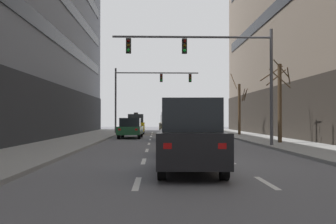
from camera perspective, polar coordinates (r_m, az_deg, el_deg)
ground_plane at (r=12.91m, az=3.51°, el=-8.32°), size 120.00×120.00×0.00m
lane_stripe_l1_s3 at (r=9.90m, az=-4.64°, el=-10.56°), size 0.16×2.00×0.01m
lane_stripe_l1_s4 at (r=14.85m, az=-3.65°, el=-7.33°), size 0.16×2.00×0.01m
lane_stripe_l1_s5 at (r=19.83m, az=-3.15°, el=-5.72°), size 0.16×2.00×0.01m
lane_stripe_l1_s6 at (r=24.81m, az=-2.86°, el=-4.75°), size 0.16×2.00×0.01m
lane_stripe_l1_s7 at (r=29.80m, az=-2.67°, el=-4.11°), size 0.16×2.00×0.01m
lane_stripe_l1_s8 at (r=34.79m, az=-2.53°, el=-3.65°), size 0.16×2.00×0.01m
lane_stripe_l1_s9 at (r=39.79m, az=-2.43°, el=-3.31°), size 0.16×2.00×0.01m
lane_stripe_l1_s10 at (r=44.78m, az=-2.35°, el=-3.04°), size 0.16×2.00×0.01m
lane_stripe_l2_s3 at (r=10.28m, az=14.47°, el=-10.17°), size 0.16×2.00×0.01m
lane_stripe_l2_s4 at (r=15.11m, az=9.13°, el=-7.21°), size 0.16×2.00×0.01m
lane_stripe_l2_s5 at (r=20.02m, az=6.43°, el=-5.67°), size 0.16×2.00×0.01m
lane_stripe_l2_s6 at (r=24.97m, az=4.80°, el=-4.73°), size 0.16×2.00×0.01m
lane_stripe_l2_s7 at (r=29.93m, az=3.71°, el=-4.09°), size 0.16×2.00×0.01m
lane_stripe_l2_s8 at (r=34.90m, az=2.94°, el=-3.64°), size 0.16×2.00×0.01m
lane_stripe_l2_s9 at (r=39.88m, az=2.35°, el=-3.30°), size 0.16×2.00×0.01m
lane_stripe_l2_s10 at (r=44.87m, az=1.90°, el=-3.04°), size 0.16×2.00×0.01m
car_driving_0 at (r=29.04m, az=0.70°, el=-2.09°), size 2.05×4.51×2.14m
taxi_driving_1 at (r=42.57m, az=-0.04°, el=-1.81°), size 1.85×4.19×2.17m
car_driving_2 at (r=11.71m, az=3.38°, el=-3.65°), size 2.11×4.66×2.22m
car_driving_3 at (r=16.89m, az=2.25°, el=-3.85°), size 1.90×4.36×1.62m
taxi_driving_4 at (r=40.52m, az=-4.80°, el=-1.80°), size 1.87×4.33×2.26m
car_driving_5 at (r=32.11m, az=-5.61°, el=-2.41°), size 1.98×4.52×1.68m
traffic_signal_0 at (r=22.03m, az=7.30°, el=7.46°), size 9.12×0.35×6.61m
traffic_signal_1 at (r=39.52m, az=-3.59°, el=3.77°), size 8.62×0.35×6.66m
street_tree_0 at (r=36.29m, az=10.61°, el=0.68°), size 1.45×1.44×5.74m
street_tree_1 at (r=24.99m, az=16.30°, el=1.76°), size 1.88×1.93×5.16m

